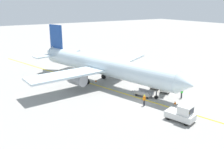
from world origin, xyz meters
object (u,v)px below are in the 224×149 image
object	(u,v)px
safety_cone_wingtip_left	(175,103)
baggage_tug_near_wing	(138,70)
safety_cone_nose_left	(96,80)
airliner	(101,65)
baggage_cart_loaded	(144,94)
safety_cone_nose_right	(82,81)
pushback_tug	(182,114)
ground_crew_wing_walker	(144,100)
ground_crew_marshaller	(182,93)
belt_loader_forward_hold	(157,83)
belt_loader_aft_hold	(166,86)

from	to	relation	value
safety_cone_wingtip_left	baggage_tug_near_wing	bearing A→B (deg)	70.51
safety_cone_nose_left	safety_cone_wingtip_left	bearing A→B (deg)	-73.97
airliner	baggage_cart_loaded	size ratio (longest dim) A/B	9.11
safety_cone_nose_left	safety_cone_nose_right	distance (m)	2.62
pushback_tug	ground_crew_wing_walker	distance (m)	6.40
airliner	ground_crew_marshaller	bearing A→B (deg)	-63.26
ground_crew_wing_walker	safety_cone_wingtip_left	bearing A→B (deg)	-25.61
belt_loader_forward_hold	belt_loader_aft_hold	world-z (taller)	same
airliner	safety_cone_wingtip_left	size ratio (longest dim) A/B	79.06
belt_loader_aft_hold	safety_cone_nose_left	world-z (taller)	belt_loader_aft_hold
baggage_tug_near_wing	airliner	bearing A→B (deg)	-173.68
pushback_tug	safety_cone_wingtip_left	size ratio (longest dim) A/B	9.04
baggage_tug_near_wing	safety_cone_nose_right	size ratio (longest dim) A/B	6.19
airliner	belt_loader_forward_hold	distance (m)	10.63
airliner	belt_loader_aft_hold	distance (m)	12.43
ground_crew_wing_walker	safety_cone_nose_right	bearing A→B (deg)	100.56
ground_crew_marshaller	ground_crew_wing_walker	size ratio (longest dim) A/B	1.00
belt_loader_aft_hold	safety_cone_wingtip_left	world-z (taller)	belt_loader_aft_hold
belt_loader_forward_hold	baggage_cart_loaded	size ratio (longest dim) A/B	1.28
pushback_tug	belt_loader_forward_hold	xyz separation A→B (m)	(6.35, 11.44, -0.22)
safety_cone_nose_right	ground_crew_wing_walker	bearing A→B (deg)	-79.44
belt_loader_aft_hold	safety_cone_nose_right	size ratio (longest dim) A/B	11.03
ground_crew_wing_walker	ground_crew_marshaller	bearing A→B (deg)	-7.38
belt_loader_aft_hold	safety_cone_nose_right	world-z (taller)	belt_loader_aft_hold
baggage_cart_loaded	safety_cone_nose_right	xyz separation A→B (m)	(-5.13, 11.82, -0.25)
pushback_tug	ground_crew_wing_walker	xyz separation A→B (m)	(-0.82, 6.35, -0.08)
baggage_tug_near_wing	ground_crew_marshaller	size ratio (longest dim) A/B	1.60
pushback_tug	belt_loader_aft_hold	size ratio (longest dim) A/B	0.82
belt_loader_aft_hold	ground_crew_wing_walker	size ratio (longest dim) A/B	2.86
baggage_cart_loaded	airliner	bearing A→B (deg)	103.07
baggage_tug_near_wing	ground_crew_wing_walker	distance (m)	16.88
belt_loader_aft_hold	baggage_cart_loaded	xyz separation A→B (m)	(-4.92, 0.13, -0.31)
safety_cone_nose_right	safety_cone_wingtip_left	distance (m)	18.24
belt_loader_aft_hold	ground_crew_wing_walker	xyz separation A→B (m)	(-7.30, -2.81, 0.13)
ground_crew_marshaller	safety_cone_nose_right	distance (m)	18.43
pushback_tug	baggage_cart_loaded	size ratio (longest dim) A/B	1.04
airliner	safety_cone_nose_left	world-z (taller)	airliner
ground_crew_marshaller	safety_cone_wingtip_left	xyz separation A→B (m)	(-2.64, -1.16, -0.69)
safety_cone_nose_right	safety_cone_wingtip_left	world-z (taller)	same
ground_crew_wing_walker	safety_cone_nose_right	distance (m)	15.03
baggage_cart_loaded	ground_crew_wing_walker	bearing A→B (deg)	-128.96
baggage_tug_near_wing	safety_cone_wingtip_left	size ratio (longest dim) A/B	6.19
baggage_tug_near_wing	ground_crew_marshaller	bearing A→B (deg)	-101.37
airliner	ground_crew_wing_walker	bearing A→B (deg)	-90.61
belt_loader_aft_hold	airliner	bearing A→B (deg)	126.16
belt_loader_forward_hold	airliner	bearing A→B (deg)	133.08
ground_crew_marshaller	pushback_tug	bearing A→B (deg)	-138.36
baggage_tug_near_wing	safety_cone_wingtip_left	distance (m)	16.73
belt_loader_forward_hold	belt_loader_aft_hold	size ratio (longest dim) A/B	1.01
baggage_tug_near_wing	ground_crew_wing_walker	world-z (taller)	baggage_tug_near_wing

